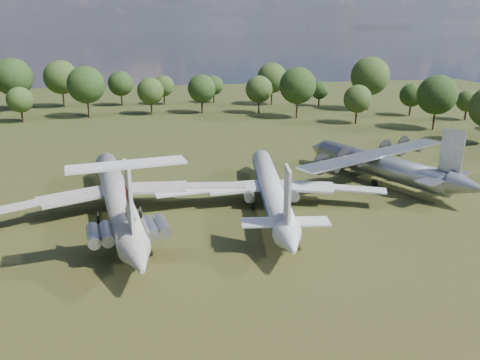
{
  "coord_description": "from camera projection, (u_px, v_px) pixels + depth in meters",
  "views": [
    {
      "loc": [
        1.38,
        -57.59,
        23.86
      ],
      "look_at": [
        12.51,
        -0.91,
        5.0
      ],
      "focal_mm": 35.0,
      "sensor_mm": 36.0,
      "label": 1
    }
  ],
  "objects": [
    {
      "name": "ground",
      "position": [
        145.0,
        220.0,
        60.87
      ],
      "size": [
        300.0,
        300.0,
        0.0
      ],
      "primitive_type": "plane",
      "color": "#1F3B13",
      "rests_on": "ground"
    },
    {
      "name": "il62_airliner",
      "position": [
        117.0,
        200.0,
        61.5
      ],
      "size": [
        42.27,
        51.21,
        4.54
      ],
      "primitive_type": null,
      "rotation": [
        0.0,
        0.0,
        0.15
      ],
      "color": "silver",
      "rests_on": "ground"
    },
    {
      "name": "tu104_jet",
      "position": [
        271.0,
        192.0,
        64.8
      ],
      "size": [
        37.74,
        46.71,
        4.25
      ],
      "primitive_type": null,
      "rotation": [
        0.0,
        0.0,
        -0.15
      ],
      "color": "silver",
      "rests_on": "ground"
    },
    {
      "name": "an12_transport",
      "position": [
        380.0,
        168.0,
        75.16
      ],
      "size": [
        43.37,
        45.21,
        4.64
      ],
      "primitive_type": null,
      "rotation": [
        0.0,
        0.0,
        0.43
      ],
      "color": "#ACAFB5",
      "rests_on": "ground"
    },
    {
      "name": "person_on_il62",
      "position": [
        127.0,
        212.0,
        49.16
      ],
      "size": [
        0.71,
        0.56,
        1.7
      ],
      "primitive_type": "imported",
      "rotation": [
        0.0,
        0.0,
        2.86
      ],
      "color": "olive",
      "rests_on": "il62_airliner"
    }
  ]
}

